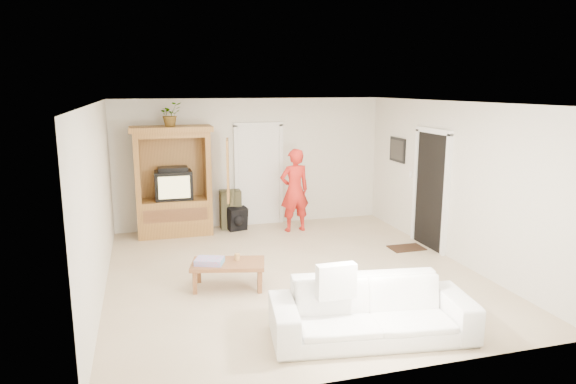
% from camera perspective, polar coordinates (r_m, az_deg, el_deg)
% --- Properties ---
extents(floor, '(6.00, 6.00, 0.00)m').
position_cam_1_polar(floor, '(8.05, 0.46, -8.92)').
color(floor, tan).
rests_on(floor, ground).
extents(ceiling, '(6.00, 6.00, 0.00)m').
position_cam_1_polar(ceiling, '(7.54, 0.49, 9.91)').
color(ceiling, white).
rests_on(ceiling, floor).
extents(wall_back, '(5.50, 0.00, 5.50)m').
position_cam_1_polar(wall_back, '(10.56, -4.10, 3.29)').
color(wall_back, silver).
rests_on(wall_back, floor).
extents(wall_front, '(5.50, 0.00, 5.50)m').
position_cam_1_polar(wall_front, '(4.97, 10.29, -6.41)').
color(wall_front, silver).
rests_on(wall_front, floor).
extents(wall_left, '(0.00, 6.00, 6.00)m').
position_cam_1_polar(wall_left, '(7.42, -20.36, -0.97)').
color(wall_left, silver).
rests_on(wall_left, floor).
extents(wall_right, '(0.00, 6.00, 6.00)m').
position_cam_1_polar(wall_right, '(8.85, 17.83, 1.14)').
color(wall_right, silver).
rests_on(wall_right, floor).
extents(armoire, '(1.82, 1.14, 2.10)m').
position_cam_1_polar(armoire, '(10.10, -12.46, 0.40)').
color(armoire, olive).
rests_on(armoire, floor).
extents(door_back, '(0.85, 0.05, 2.04)m').
position_cam_1_polar(door_back, '(10.61, -3.26, 1.80)').
color(door_back, white).
rests_on(door_back, floor).
extents(doorway_right, '(0.05, 0.90, 2.04)m').
position_cam_1_polar(doorway_right, '(9.39, 15.59, 0.10)').
color(doorway_right, black).
rests_on(doorway_right, floor).
extents(framed_picture, '(0.03, 0.60, 0.48)m').
position_cam_1_polar(framed_picture, '(10.41, 12.08, 4.61)').
color(framed_picture, black).
rests_on(framed_picture, wall_right).
extents(doormat, '(0.60, 0.40, 0.02)m').
position_cam_1_polar(doormat, '(9.43, 13.03, -6.07)').
color(doormat, '#382316').
rests_on(doormat, floor).
extents(plant, '(0.51, 0.49, 0.44)m').
position_cam_1_polar(plant, '(9.89, -12.95, 8.42)').
color(plant, '#4C7238').
rests_on(plant, armoire).
extents(man, '(0.64, 0.46, 1.65)m').
position_cam_1_polar(man, '(10.10, 0.73, 0.19)').
color(man, red).
rests_on(man, floor).
extents(sofa, '(2.38, 1.20, 0.67)m').
position_cam_1_polar(sofa, '(6.05, 9.28, -12.84)').
color(sofa, white).
rests_on(sofa, floor).
extents(coffee_table, '(1.13, 0.79, 0.38)m').
position_cam_1_polar(coffee_table, '(7.41, -6.67, -8.11)').
color(coffee_table, brown).
rests_on(coffee_table, floor).
extents(towel, '(0.46, 0.40, 0.08)m').
position_cam_1_polar(towel, '(7.35, -8.72, -7.60)').
color(towel, '#E84D90').
rests_on(towel, coffee_table).
extents(candle, '(0.08, 0.08, 0.10)m').
position_cam_1_polar(candle, '(7.44, -5.67, -7.18)').
color(candle, tan).
rests_on(candle, coffee_table).
extents(backpack_black, '(0.41, 0.30, 0.45)m').
position_cam_1_polar(backpack_black, '(10.31, -5.65, -3.03)').
color(backpack_black, black).
rests_on(backpack_black, floor).
extents(backpack_olive, '(0.42, 0.31, 0.78)m').
position_cam_1_polar(backpack_olive, '(10.44, -6.41, -1.93)').
color(backpack_olive, '#47442B').
rests_on(backpack_olive, floor).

